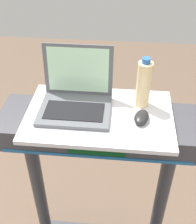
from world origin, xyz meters
The scene contains 4 objects.
desk_board centered at (0.00, 0.70, 1.18)m, with size 0.64×0.40×0.02m, color silver.
laptop centered at (-0.11, 0.75, 1.24)m, with size 0.31×0.26×0.25m.
computer_mouse centered at (0.18, 0.67, 1.21)m, with size 0.06×0.10×0.03m, color black.
water_bottle centered at (0.18, 0.79, 1.30)m, with size 0.06×0.06×0.23m.
Camera 1 is at (0.09, -0.30, 2.00)m, focal length 47.72 mm.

